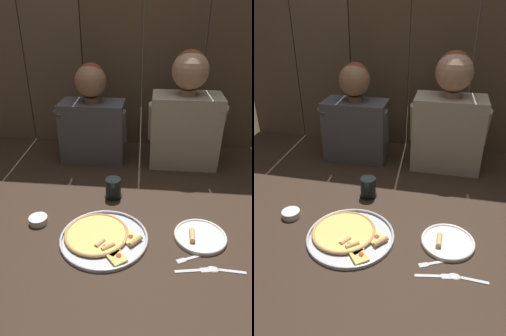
% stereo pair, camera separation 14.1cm
% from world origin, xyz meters
% --- Properties ---
extents(ground_plane, '(3.20, 3.20, 0.00)m').
position_xyz_m(ground_plane, '(0.00, 0.00, 0.00)').
color(ground_plane, '#332319').
extents(pizza_tray, '(0.36, 0.36, 0.03)m').
position_xyz_m(pizza_tray, '(-0.10, -0.18, 0.01)').
color(pizza_tray, silver).
rests_on(pizza_tray, ground).
extents(dinner_plate, '(0.21, 0.21, 0.03)m').
position_xyz_m(dinner_plate, '(0.30, -0.14, 0.01)').
color(dinner_plate, white).
rests_on(dinner_plate, ground).
extents(drinking_glass, '(0.09, 0.09, 0.10)m').
position_xyz_m(drinking_glass, '(-0.09, 0.13, 0.05)').
color(drinking_glass, black).
rests_on(drinking_glass, ground).
extents(dipping_bowl, '(0.08, 0.08, 0.03)m').
position_xyz_m(dipping_bowl, '(-0.39, -0.11, 0.02)').
color(dipping_bowl, white).
rests_on(dipping_bowl, ground).
extents(table_fork, '(0.12, 0.07, 0.01)m').
position_xyz_m(table_fork, '(0.26, -0.26, 0.00)').
color(table_fork, silver).
rests_on(table_fork, ground).
extents(table_knife, '(0.16, 0.04, 0.01)m').
position_xyz_m(table_knife, '(0.27, -0.31, 0.00)').
color(table_knife, silver).
rests_on(table_knife, ground).
extents(table_spoon, '(0.14, 0.03, 0.01)m').
position_xyz_m(table_spoon, '(0.36, -0.30, 0.00)').
color(table_spoon, silver).
rests_on(table_spoon, ground).
extents(diner_left, '(0.40, 0.21, 0.57)m').
position_xyz_m(diner_left, '(-0.27, 0.53, 0.26)').
color(diner_left, '#4C4C51').
rests_on(diner_left, ground).
extents(diner_right, '(0.42, 0.22, 0.64)m').
position_xyz_m(diner_right, '(0.27, 0.53, 0.30)').
color(diner_right, '#B2A38E').
rests_on(diner_right, ground).
extents(wooden_backdrop_wall, '(2.19, 0.03, 1.37)m').
position_xyz_m(wooden_backdrop_wall, '(-0.00, 0.81, 0.68)').
color(wooden_backdrop_wall, brown).
rests_on(wooden_backdrop_wall, ground).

